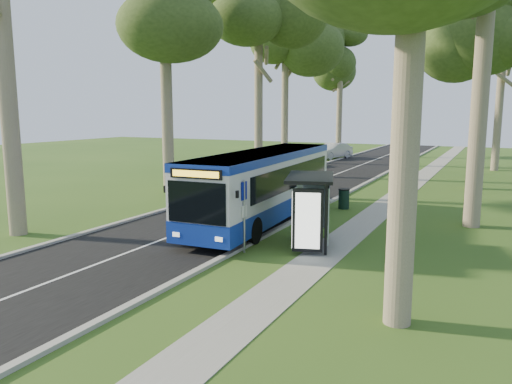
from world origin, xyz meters
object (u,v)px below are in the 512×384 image
Objects in this scene: bus_shelter at (310,198)px; car_white at (292,159)px; bus_stop_sign at (244,208)px; litter_bin at (344,199)px; bus at (264,186)px; car_silver at (332,151)px.

car_white is at bearing 96.18° from bus_shelter.
bus_shelter reaches higher than car_white.
bus_stop_sign is 2.50× the size of litter_bin.
bus_shelter is (3.51, -3.39, 0.22)m from bus.
bus_stop_sign is at bearing -75.20° from bus.
bus reaches higher than car_silver.
car_white is 9.32m from car_silver.
litter_bin is at bearing -39.52° from car_white.
bus_stop_sign reaches higher than litter_bin.
car_silver is at bearing 99.09° from bus.
bus_stop_sign is 37.17m from car_silver.
bus_shelter is at bearing -46.08° from car_white.
car_white is at bearing 120.13° from litter_bin.
car_silver is (0.92, 9.28, 0.09)m from car_white.
bus_stop_sign is 2.51m from bus_shelter.
bus_stop_sign is 0.52× the size of car_silver.
bus_shelter is 8.28m from litter_bin.
car_white is (-10.03, 17.28, 0.22)m from litter_bin.
bus_shelter reaches higher than litter_bin.
litter_bin is 0.24× the size of car_white.
litter_bin is at bearing 59.45° from bus.
litter_bin is 19.98m from car_white.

